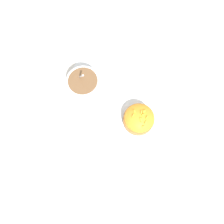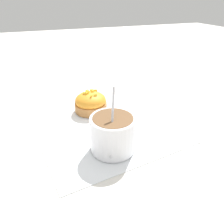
# 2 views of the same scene
# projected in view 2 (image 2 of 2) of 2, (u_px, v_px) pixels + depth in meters

# --- Properties ---
(ground_plane) EXTENTS (3.00, 3.00, 0.00)m
(ground_plane) POSITION_uv_depth(u_px,v_px,m) (105.00, 127.00, 0.48)
(ground_plane) COLOR silver
(paper_napkin) EXTENTS (0.31, 0.31, 0.00)m
(paper_napkin) POSITION_uv_depth(u_px,v_px,m) (105.00, 126.00, 0.47)
(paper_napkin) COLOR white
(paper_napkin) RESTS_ON ground_plane
(coffee_cup) EXTENTS (0.08, 0.10, 0.12)m
(coffee_cup) POSITION_uv_depth(u_px,v_px,m) (113.00, 132.00, 0.39)
(coffee_cup) COLOR white
(coffee_cup) RESTS_ON paper_napkin
(frosted_pastry) EXTENTS (0.08, 0.08, 0.05)m
(frosted_pastry) POSITION_uv_depth(u_px,v_px,m) (91.00, 103.00, 0.53)
(frosted_pastry) COLOR #B2753D
(frosted_pastry) RESTS_ON paper_napkin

